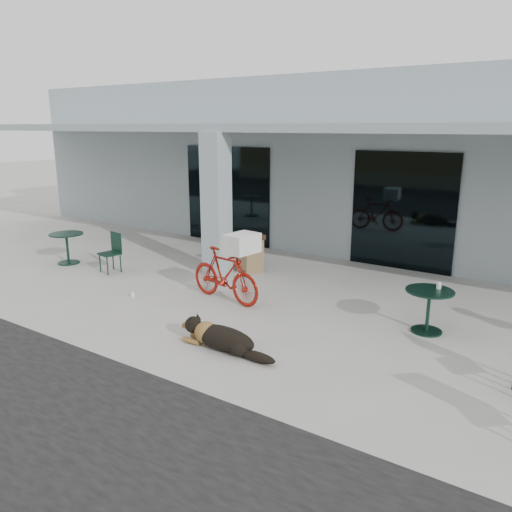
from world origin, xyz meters
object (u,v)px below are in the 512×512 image
Objects in this scene: dog at (223,337)px; cafe_table_far at (428,311)px; cafe_chair_near at (110,253)px; trash_receptacle at (250,253)px; cafe_table_near at (67,248)px; bicycle at (225,275)px.

cafe_table_far reaches higher than dog.
trash_receptacle is (2.64, 1.80, -0.01)m from cafe_chair_near.
cafe_table_near is 4.50m from trash_receptacle.
cafe_table_far is 0.86× the size of trash_receptacle.
bicycle is 1.35× the size of dog.
cafe_table_near is at bearing 97.86° from bicycle.
cafe_table_near is at bearing -167.16° from cafe_chair_near.
trash_receptacle is at bearing 45.42° from cafe_chair_near.
cafe_table_near is (-4.81, 0.04, -0.14)m from bicycle.
dog is at bearing -134.73° from cafe_table_far.
dog is 3.34m from cafe_table_far.
trash_receptacle is at bearing 24.20° from cafe_table_near.
cafe_table_near is 8.46m from cafe_table_far.
cafe_chair_near is at bearing -145.68° from trash_receptacle.
cafe_table_far is at bearing 43.18° from dog.
cafe_chair_near is (-4.63, 1.85, 0.24)m from dog.
bicycle is at bearing -69.58° from trash_receptacle.
dog is at bearing -16.48° from cafe_table_near.
cafe_chair_near is 3.19m from trash_receptacle.
cafe_chair_near is at bearing -175.74° from cafe_table_far.
cafe_chair_near is 1.02× the size of trash_receptacle.
cafe_chair_near is 7.00m from cafe_table_far.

